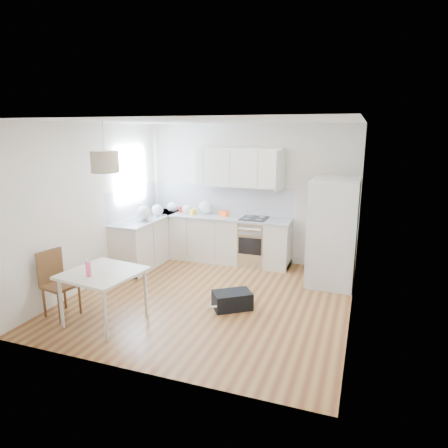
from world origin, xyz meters
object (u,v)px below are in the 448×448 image
Objects in this scene: dining_chair at (61,284)px; gym_bag at (232,300)px; refrigerator at (334,232)px; dining_table at (103,277)px.

gym_bag is at bearing 37.63° from dining_chair.
refrigerator reaches higher than dining_chair.
refrigerator reaches higher than gym_bag.
refrigerator is at bearing 50.21° from dining_table.
dining_chair reaches higher than dining_table.
refrigerator is at bearing 14.34° from gym_bag.
dining_table is at bearing 178.42° from gym_bag.
dining_chair is 1.71× the size of gym_bag.
refrigerator is 1.73× the size of dining_table.
gym_bag is (-1.29, -1.53, -0.78)m from refrigerator.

